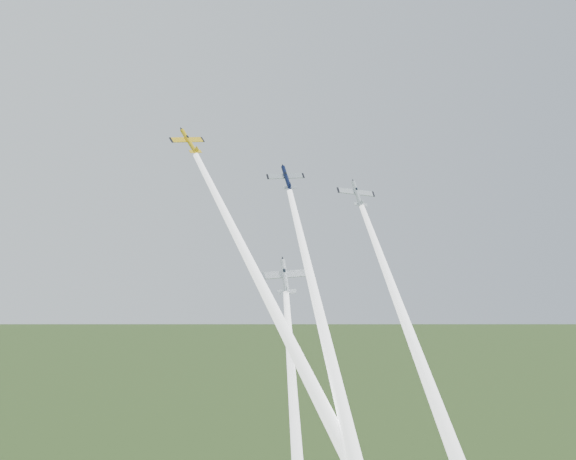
{
  "coord_description": "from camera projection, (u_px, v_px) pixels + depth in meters",
  "views": [
    {
      "loc": [
        -48.38,
        -115.97,
        86.72
      ],
      "look_at": [
        0.0,
        -6.0,
        92.0
      ],
      "focal_mm": 45.0,
      "sensor_mm": 36.0,
      "label": 1
    }
  ],
  "objects": [
    {
      "name": "plane_navy",
      "position": [
        286.0,
        177.0,
        124.19
      ],
      "size": [
        6.97,
        5.76,
        6.35
      ],
      "primitive_type": null,
      "rotation": [
        0.91,
        -0.07,
        -0.12
      ],
      "color": "#0C1437"
    },
    {
      "name": "smoke_trail_yellow",
      "position": [
        291.0,
        343.0,
        102.35
      ],
      "size": [
        18.74,
        45.73,
        60.33
      ],
      "primitive_type": null,
      "rotation": [
        -0.66,
        0.0,
        0.35
      ],
      "color": "white"
    },
    {
      "name": "plane_silver_right",
      "position": [
        357.0,
        193.0,
        132.66
      ],
      "size": [
        8.17,
        5.9,
        7.14
      ],
      "primitive_type": null,
      "rotation": [
        0.91,
        0.07,
        -0.05
      ],
      "color": "silver"
    },
    {
      "name": "smoke_trail_navy",
      "position": [
        334.0,
        373.0,
        100.52
      ],
      "size": [
        8.05,
        44.77,
        56.56
      ],
      "primitive_type": null,
      "rotation": [
        -0.66,
        0.0,
        -0.12
      ],
      "color": "white"
    },
    {
      "name": "plane_silver_low",
      "position": [
        285.0,
        277.0,
        117.01
      ],
      "size": [
        9.6,
        8.67,
        8.0
      ],
      "primitive_type": null,
      "rotation": [
        0.91,
        -0.07,
        -0.32
      ],
      "color": "silver"
    },
    {
      "name": "smoke_trail_silver_right",
      "position": [
        417.0,
        352.0,
        112.2
      ],
      "size": [
        4.57,
        39.49,
        49.64
      ],
      "primitive_type": null,
      "rotation": [
        -0.66,
        0.0,
        -0.05
      ],
      "color": "white"
    },
    {
      "name": "plane_yellow",
      "position": [
        189.0,
        141.0,
        121.67
      ],
      "size": [
        8.65,
        6.81,
        6.85
      ],
      "primitive_type": null,
      "rotation": [
        0.91,
        -0.13,
        0.35
      ],
      "color": "yellow"
    }
  ]
}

